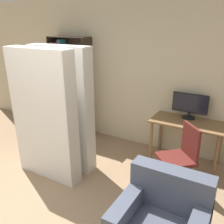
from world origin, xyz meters
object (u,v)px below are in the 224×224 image
at_px(office_chair, 179,164).
at_px(mattress_far, 63,109).
at_px(mattress_near, 45,116).
at_px(bookshelf, 68,86).
at_px(monitor, 190,105).

xyz_separation_m(office_chair, mattress_far, (-1.82, -0.24, 0.57)).
bearing_deg(mattress_far, mattress_near, -90.00).
bearing_deg(bookshelf, monitor, 0.23).
xyz_separation_m(monitor, mattress_far, (-1.69, -1.18, -0.00)).
height_order(bookshelf, mattress_near, bookshelf).
bearing_deg(mattress_far, bookshelf, 126.00).
distance_m(office_chair, bookshelf, 2.89).
xyz_separation_m(office_chair, mattress_near, (-1.82, -0.64, 0.57)).
distance_m(bookshelf, mattress_near, 1.79).
height_order(office_chair, mattress_near, mattress_near).
relative_size(monitor, bookshelf, 0.29).
relative_size(bookshelf, mattress_far, 1.02).
bearing_deg(monitor, bookshelf, -179.77).
bearing_deg(monitor, office_chair, -81.92).
bearing_deg(bookshelf, mattress_far, -54.00).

